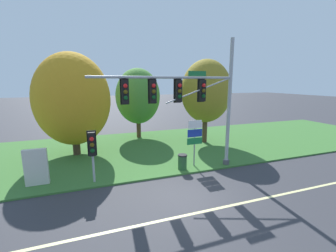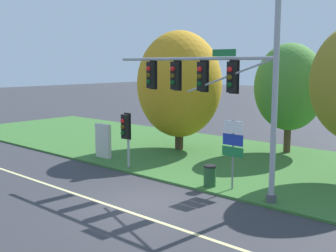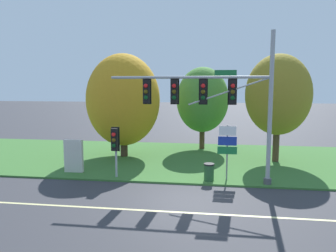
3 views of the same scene
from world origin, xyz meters
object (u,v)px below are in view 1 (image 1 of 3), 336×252
Objects in this scene: info_kiosk at (36,167)px; tree_left_of_mast at (138,96)px; pedestrian_signal_near_kerb at (92,147)px; route_sign_post at (195,136)px; traffic_signal_mast at (189,96)px; tree_behind_signpost at (206,91)px; tree_nearest_road at (73,100)px; trash_bin at (182,162)px.

tree_left_of_mast is at bearing 48.94° from info_kiosk.
pedestrian_signal_near_kerb is 6.05m from route_sign_post.
traffic_signal_mast is 1.19× the size of tree_behind_signpost.
tree_nearest_road reaches higher than pedestrian_signal_near_kerb.
route_sign_post is 8.89m from tree_left_of_mast.
tree_left_of_mast is 0.91× the size of tree_behind_signpost.
trash_bin is (-4.31, -5.10, -3.94)m from tree_behind_signpost.
traffic_signal_mast reaches higher than pedestrian_signal_near_kerb.
trash_bin is (6.12, -5.23, -3.53)m from tree_nearest_road.
pedestrian_signal_near_kerb is at bearing -179.89° from traffic_signal_mast.
traffic_signal_mast reaches higher than trash_bin.
tree_left_of_mast reaches higher than trash_bin.
route_sign_post is 1.76m from trash_bin.
trash_bin is at bearing -40.54° from tree_nearest_road.
traffic_signal_mast reaches higher than tree_left_of_mast.
tree_nearest_road is at bearing 69.42° from info_kiosk.
tree_nearest_road is (-7.06, 4.93, 2.07)m from route_sign_post.
tree_left_of_mast is at bearing 94.66° from trash_bin.
tree_nearest_road is 3.80× the size of info_kiosk.
tree_behind_signpost reaches higher than tree_left_of_mast.
pedestrian_signal_near_kerb is 5.31m from trash_bin.
tree_behind_signpost is (3.38, 4.80, 2.49)m from route_sign_post.
pedestrian_signal_near_kerb is 1.47× the size of info_kiosk.
tree_behind_signpost is at bearing 54.89° from route_sign_post.
tree_nearest_road is 1.12× the size of tree_left_of_mast.
tree_nearest_road is 10.44m from tree_behind_signpost.
tree_behind_signpost reaches higher than route_sign_post.
tree_left_of_mast is (5.40, 3.58, -0.12)m from tree_nearest_road.
traffic_signal_mast is at bearing -40.13° from tree_nearest_road.
traffic_signal_mast is 3.00× the size of pedestrian_signal_near_kerb.
tree_behind_signpost is at bearing -36.43° from tree_left_of_mast.
route_sign_post is at bearing 17.72° from trash_bin.
tree_nearest_road is 8.79m from trash_bin.
tree_left_of_mast is at bearing 64.06° from pedestrian_signal_near_kerb.
route_sign_post is 8.86m from tree_nearest_road.
tree_nearest_road is 5.78m from info_kiosk.
route_sign_post is at bearing -78.99° from tree_left_of_mast.
traffic_signal_mast is 8.87m from info_kiosk.
tree_behind_signpost is at bearing 52.51° from traffic_signal_mast.
pedestrian_signal_near_kerb is 3.06m from info_kiosk.
trash_bin is at bearing -85.34° from tree_left_of_mast.
route_sign_post is at bearing 34.88° from traffic_signal_mast.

